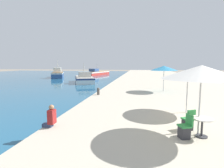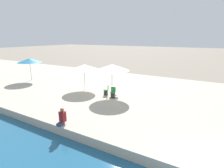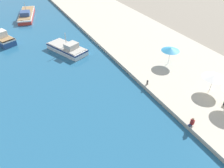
# 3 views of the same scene
# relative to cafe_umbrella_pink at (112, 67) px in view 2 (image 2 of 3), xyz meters

# --- Properties ---
(cafe_umbrella_pink) EXTENTS (2.99, 2.99, 2.73)m
(cafe_umbrella_pink) POSITION_rel_cafe_umbrella_pink_xyz_m (0.00, 0.00, 0.00)
(cafe_umbrella_pink) COLOR #B7B7B7
(cafe_umbrella_pink) RESTS_ON quay_promenade
(cafe_umbrella_white) EXTENTS (2.88, 2.88, 2.41)m
(cafe_umbrella_white) POSITION_rel_cafe_umbrella_pink_xyz_m (0.38, 3.33, -0.31)
(cafe_umbrella_white) COLOR #B7B7B7
(cafe_umbrella_white) RESTS_ON quay_promenade
(cafe_umbrella_striped) EXTENTS (2.70, 2.70, 2.59)m
(cafe_umbrella_striped) POSITION_rel_cafe_umbrella_pink_xyz_m (0.10, 11.14, -0.12)
(cafe_umbrella_striped) COLOR #B7B7B7
(cafe_umbrella_striped) RESTS_ON quay_promenade
(cafe_table) EXTENTS (0.80, 0.80, 0.74)m
(cafe_table) POSITION_rel_cafe_umbrella_pink_xyz_m (0.07, -0.19, -1.94)
(cafe_table) COLOR #333338
(cafe_table) RESTS_ON quay_promenade
(cafe_chair_left) EXTENTS (0.54, 0.52, 0.91)m
(cafe_chair_left) POSITION_rel_cafe_umbrella_pink_xyz_m (-0.61, -0.44, -2.15)
(cafe_chair_left) COLOR #2D2D33
(cafe_chair_left) RESTS_ON quay_promenade
(cafe_chair_right) EXTENTS (0.55, 0.57, 0.91)m
(cafe_chair_right) POSITION_rel_cafe_umbrella_pink_xyz_m (-0.27, 0.45, -2.15)
(cafe_chair_right) COLOR #2D2D33
(cafe_chair_right) RESTS_ON quay_promenade
(person_at_quay) EXTENTS (0.54, 0.36, 1.01)m
(person_at_quay) POSITION_rel_cafe_umbrella_pink_xyz_m (-6.15, -0.12, -2.03)
(person_at_quay) COLOR #333D5B
(person_at_quay) RESTS_ON quay_promenade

